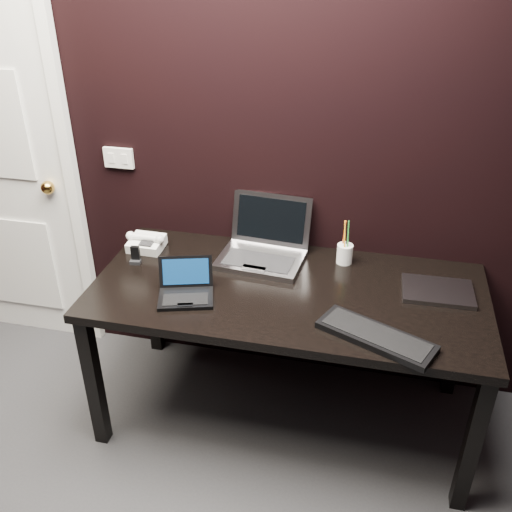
% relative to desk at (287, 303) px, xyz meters
% --- Properties ---
extents(wall_back, '(4.00, 0.00, 4.00)m').
position_rel_desk_xyz_m(wall_back, '(-0.30, 0.40, 0.64)').
color(wall_back, black).
rests_on(wall_back, ground).
extents(wall_switch, '(0.15, 0.02, 0.10)m').
position_rel_desk_xyz_m(wall_switch, '(-0.92, 0.39, 0.46)').
color(wall_switch, silver).
rests_on(wall_switch, wall_back).
extents(desk, '(1.70, 0.80, 0.74)m').
position_rel_desk_xyz_m(desk, '(0.00, 0.00, 0.00)').
color(desk, black).
rests_on(desk, ground).
extents(netbook, '(0.28, 0.26, 0.15)m').
position_rel_desk_xyz_m(netbook, '(-0.41, -0.16, 0.11)').
color(netbook, black).
rests_on(netbook, desk).
extents(silver_laptop, '(0.41, 0.38, 0.27)m').
position_rel_desk_xyz_m(silver_laptop, '(-0.16, 0.23, 0.13)').
color(silver_laptop, '#9E9DA2').
rests_on(silver_laptop, desk).
extents(ext_keyboard, '(0.47, 0.32, 0.03)m').
position_rel_desk_xyz_m(ext_keyboard, '(0.39, -0.28, 0.09)').
color(ext_keyboard, black).
rests_on(ext_keyboard, desk).
extents(closed_laptop, '(0.30, 0.22, 0.02)m').
position_rel_desk_xyz_m(closed_laptop, '(0.63, 0.10, 0.09)').
color(closed_laptop, gray).
rests_on(closed_laptop, desk).
extents(desk_phone, '(0.20, 0.15, 0.10)m').
position_rel_desk_xyz_m(desk_phone, '(-0.73, 0.19, 0.11)').
color(desk_phone, white).
rests_on(desk_phone, desk).
extents(mobile_phone, '(0.05, 0.05, 0.08)m').
position_rel_desk_xyz_m(mobile_phone, '(-0.73, 0.06, 0.11)').
color(mobile_phone, black).
rests_on(mobile_phone, desk).
extents(pen_cup, '(0.08, 0.08, 0.22)m').
position_rel_desk_xyz_m(pen_cup, '(0.22, 0.28, 0.13)').
color(pen_cup, white).
rests_on(pen_cup, desk).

